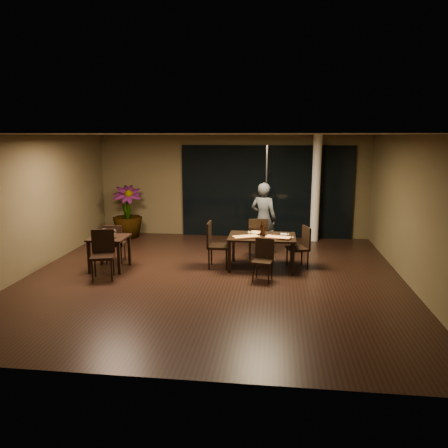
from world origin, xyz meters
TOP-DOWN VIEW (x-y plane):
  - ground at (0.00, 0.00)m, footprint 8.00×8.00m
  - wall_back at (0.00, 4.05)m, footprint 8.00×0.10m
  - wall_front at (0.00, -4.05)m, footprint 8.00×0.10m
  - wall_left at (-4.05, 0.00)m, footprint 0.10×8.00m
  - wall_right at (4.05, 0.00)m, footprint 0.10×8.00m
  - ceiling at (0.00, 0.00)m, footprint 8.00×8.00m
  - window_panel at (1.00, 3.96)m, footprint 5.00×0.06m
  - column at (2.40, 3.65)m, footprint 0.24×0.24m
  - main_table at (1.00, 0.80)m, footprint 1.50×1.00m
  - side_table at (-2.40, 0.30)m, footprint 0.80×0.80m
  - chair_main_far at (0.88, 1.55)m, footprint 0.52×0.52m
  - chair_main_near at (1.06, -0.01)m, footprint 0.47×0.47m
  - chair_main_left at (-0.07, 0.72)m, footprint 0.49×0.49m
  - chair_main_right at (1.89, 0.93)m, footprint 0.56×0.56m
  - chair_side_far at (-2.47, 0.78)m, footprint 0.48×0.48m
  - chair_side_near at (-2.31, -0.30)m, footprint 0.58×0.58m
  - diner at (0.99, 2.00)m, footprint 0.73×0.61m
  - potted_plant at (-3.05, 3.38)m, footprint 1.09×1.09m
  - pizza_board_left at (0.65, 0.58)m, footprint 0.64×0.50m
  - pizza_board_right at (1.36, 0.60)m, footprint 0.60×0.42m
  - oblong_pizza_left at (0.65, 0.58)m, footprint 0.59×0.44m
  - oblong_pizza_right at (1.36, 0.60)m, footprint 0.56×0.36m
  - round_pizza at (0.82, 1.10)m, footprint 0.32×0.32m
  - bottle_a at (0.98, 0.89)m, footprint 0.07×0.07m
  - bottle_b at (1.04, 0.79)m, footprint 0.06×0.06m
  - bottle_c at (0.98, 0.91)m, footprint 0.07×0.07m
  - tumbler_left at (0.71, 0.91)m, footprint 0.07×0.07m
  - tumbler_right at (1.21, 0.95)m, footprint 0.08×0.08m
  - napkin_near at (1.60, 0.69)m, footprint 0.18×0.10m
  - napkin_far at (1.51, 1.01)m, footprint 0.18×0.11m
  - wine_glass_a at (-2.54, 0.37)m, footprint 0.07×0.07m
  - wine_glass_b at (-2.23, 0.22)m, footprint 0.08×0.08m
  - side_napkin at (-2.35, 0.10)m, footprint 0.21×0.17m

SIDE VIEW (x-z plane):
  - ground at x=0.00m, z-range 0.00..0.00m
  - chair_main_near at x=1.06m, z-range 0.05..0.92m
  - chair_side_far at x=-2.47m, z-range 0.05..0.98m
  - chair_main_right at x=1.89m, z-range 0.06..1.01m
  - chair_main_far at x=0.88m, z-range 0.06..1.08m
  - chair_side_near at x=-2.31m, z-range 0.06..1.09m
  - chair_main_left at x=-0.07m, z-range 0.06..1.12m
  - side_table at x=-2.40m, z-range 0.25..1.00m
  - main_table at x=1.00m, z-range 0.30..1.05m
  - pizza_board_left at x=0.65m, z-range 0.75..0.76m
  - pizza_board_right at x=1.36m, z-range 0.75..0.76m
  - round_pizza at x=0.82m, z-range 0.75..0.76m
  - napkin_near at x=1.60m, z-range 0.75..0.76m
  - napkin_far at x=1.51m, z-range 0.75..0.76m
  - side_napkin at x=-2.35m, z-range 0.75..0.76m
  - potted_plant at x=-3.05m, z-range 0.00..1.53m
  - oblong_pizza_left at x=0.65m, z-range 0.77..0.78m
  - oblong_pizza_right at x=1.36m, z-range 0.77..0.78m
  - tumbler_left at x=0.71m, z-range 0.75..0.84m
  - tumbler_right at x=1.21m, z-range 0.75..0.85m
  - wine_glass_a at x=-2.54m, z-range 0.75..0.92m
  - wine_glass_b at x=-2.23m, z-range 0.75..0.94m
  - bottle_b at x=1.04m, z-range 0.75..1.04m
  - bottle_c at x=0.98m, z-range 0.75..1.07m
  - bottle_a at x=0.98m, z-range 0.75..1.08m
  - diner at x=0.99m, z-range 0.00..1.83m
  - window_panel at x=1.00m, z-range 0.00..2.70m
  - wall_back at x=0.00m, z-range 0.00..3.00m
  - wall_front at x=0.00m, z-range 0.00..3.00m
  - wall_left at x=-4.05m, z-range 0.00..3.00m
  - wall_right at x=4.05m, z-range 0.00..3.00m
  - column at x=2.40m, z-range 0.00..3.00m
  - ceiling at x=0.00m, z-range 3.00..3.04m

